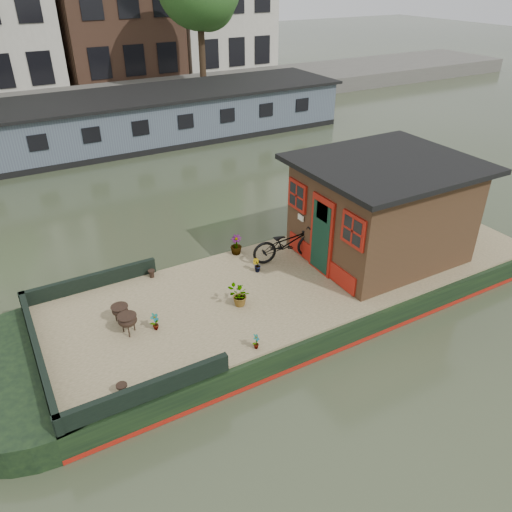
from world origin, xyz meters
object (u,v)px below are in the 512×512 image
brazier_rear (121,314)px  bicycle (287,243)px  potted_plant_a (155,322)px  brazier_front (128,324)px  cabin (382,209)px

brazier_rear → bicycle: bearing=6.4°
bicycle → brazier_rear: 4.33m
potted_plant_a → brazier_front: bearing=162.8°
cabin → potted_plant_a: bearing=-178.0°
cabin → brazier_front: (-6.43, -0.06, -1.01)m
cabin → potted_plant_a: cabin is taller
potted_plant_a → brazier_rear: size_ratio=0.97×
potted_plant_a → brazier_front: brazier_front is taller
cabin → potted_plant_a: (-5.93, -0.21, -1.04)m
brazier_front → brazier_rear: size_ratio=1.08×
cabin → brazier_front: 6.51m
bicycle → brazier_front: bearing=112.2°
cabin → brazier_front: bearing=-179.5°
brazier_front → bicycle: bearing=11.9°
brazier_front → brazier_rear: brazier_front is taller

